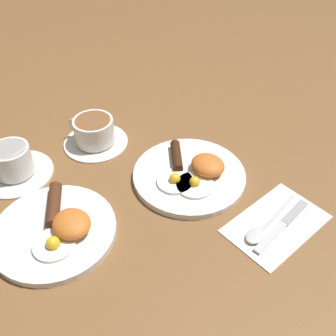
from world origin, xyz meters
The scene contains 8 objects.
ground_plane centered at (0.00, 0.00, 0.00)m, with size 3.00×3.00×0.00m, color brown.
breakfast_plate_near centered at (0.00, 0.00, 0.01)m, with size 0.25×0.25×0.05m.
breakfast_plate_far centered at (0.06, 0.30, 0.01)m, with size 0.24×0.24×0.05m.
teacup_near centered at (0.25, 0.08, 0.03)m, with size 0.16×0.16×0.07m.
teacup_far centered at (0.27, 0.28, 0.03)m, with size 0.16×0.16×0.08m.
napkin centered at (-0.21, -0.03, 0.00)m, with size 0.13×0.20×0.01m, color white.
knife centered at (-0.22, -0.04, 0.01)m, with size 0.03×0.18×0.01m.
spoon centered at (-0.20, 0.01, 0.01)m, with size 0.04×0.17×0.01m.
Camera 1 is at (-0.44, 0.47, 0.61)m, focal length 42.00 mm.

